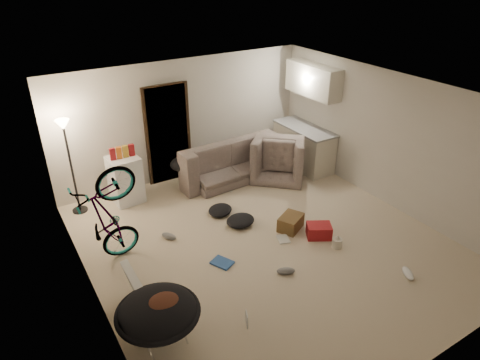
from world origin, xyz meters
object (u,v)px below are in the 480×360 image
drink_case_a (291,223)px  tv_box (141,294)px  saucer_chair (159,318)px  juicer (337,242)px  kitchen_counter (303,147)px  bicycle (111,238)px  mini_fridge (126,180)px  armchair (279,159)px  sofa (225,163)px  drink_case_b (319,231)px  floor_lamp (67,147)px

drink_case_a → tv_box: bearing=162.9°
saucer_chair → juicer: 3.26m
kitchen_counter → saucer_chair: (-4.73, -3.08, -0.01)m
bicycle → saucer_chair: (0.00, -1.88, -0.02)m
mini_fridge → tv_box: mini_fridge is taller
armchair → tv_box: 4.66m
sofa → mini_fridge: (-2.14, 0.10, 0.13)m
saucer_chair → juicer: bearing=5.9°
bicycle → drink_case_b: bicycle is taller
saucer_chair → tv_box: 0.67m
bicycle → tv_box: (0.00, -1.23, -0.16)m
bicycle → tv_box: 1.24m
mini_fridge → drink_case_a: 3.26m
sofa → juicer: size_ratio=9.50×
sofa → bicycle: bearing=26.9°
juicer → armchair: bearing=73.6°
mini_fridge → floor_lamp: bearing=169.9°
sofa → tv_box: bearing=42.0°
mini_fridge → drink_case_b: (2.37, -2.91, -0.34)m
juicer → floor_lamp: bearing=134.4°
floor_lamp → tv_box: size_ratio=2.03×
mini_fridge → drink_case_b: mini_fridge is taller
bicycle → armchair: bearing=-75.4°
armchair → tv_box: size_ratio=1.22×
kitchen_counter → sofa: 1.85m
bicycle → tv_box: bicycle is taller
kitchen_counter → tv_box: (-4.73, -2.43, -0.15)m
kitchen_counter → drink_case_a: kitchen_counter is taller
drink_case_b → floor_lamp: bearing=167.8°
bicycle → tv_box: size_ratio=1.93×
floor_lamp → sofa: 3.20m
drink_case_a → kitchen_counter: bearing=19.3°
drink_case_a → mini_fridge: bearing=103.4°
floor_lamp → kitchen_counter: 4.95m
bicycle → mini_fridge: bicycle is taller
floor_lamp → bicycle: size_ratio=1.05×
kitchen_counter → juicer: (-1.50, -2.75, -0.34)m
floor_lamp → armchair: bearing=-9.8°
drink_case_b → mini_fridge: bearing=159.6°
saucer_chair → drink_case_b: size_ratio=2.53×
mini_fridge → drink_case_a: size_ratio=2.04×
kitchen_counter → armchair: kitchen_counter is taller
armchair → juicer: (-0.79, -2.68, -0.26)m
mini_fridge → tv_box: bearing=-108.9°
saucer_chair → bicycle: bearing=90.0°
bicycle → saucer_chair: 1.88m
kitchen_counter → drink_case_b: size_ratio=3.72×
kitchen_counter → drink_case_a: bearing=-133.5°
tv_box → drink_case_a: (2.91, 0.51, -0.16)m
sofa → drink_case_b: bearing=92.4°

